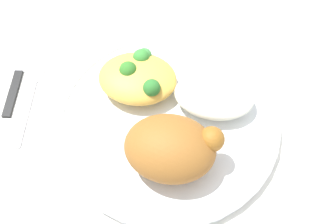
{
  "coord_description": "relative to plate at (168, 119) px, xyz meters",
  "views": [
    {
      "loc": [
        0.05,
        -0.27,
        0.47
      ],
      "look_at": [
        0.0,
        0.0,
        0.03
      ],
      "focal_mm": 42.22,
      "sensor_mm": 36.0,
      "label": 1
    }
  ],
  "objects": [
    {
      "name": "knife",
      "position": [
        -0.23,
        0.05,
        -0.01
      ],
      "size": [
        0.04,
        0.19,
        0.01
      ],
      "color": "black",
      "rests_on": "ground_plane"
    },
    {
      "name": "fork",
      "position": [
        -0.2,
        0.01,
        -0.01
      ],
      "size": [
        0.03,
        0.14,
        0.01
      ],
      "color": "silver",
      "rests_on": "ground_plane"
    },
    {
      "name": "mac_cheese_with_broccoli",
      "position": [
        -0.05,
        0.04,
        0.03
      ],
      "size": [
        0.11,
        0.09,
        0.04
      ],
      "color": "gold",
      "rests_on": "plate"
    },
    {
      "name": "rice_pile",
      "position": [
        0.06,
        0.03,
        0.03
      ],
      "size": [
        0.11,
        0.07,
        0.03
      ],
      "primitive_type": "ellipsoid",
      "color": "silver",
      "rests_on": "plate"
    },
    {
      "name": "plate",
      "position": [
        0.0,
        0.0,
        0.0
      ],
      "size": [
        0.3,
        0.3,
        0.02
      ],
      "color": "white",
      "rests_on": "ground_plane"
    },
    {
      "name": "ground_plane",
      "position": [
        0.0,
        0.0,
        -0.01
      ],
      "size": [
        2.0,
        2.0,
        0.0
      ],
      "primitive_type": "plane",
      "color": "silver"
    },
    {
      "name": "roasted_chicken",
      "position": [
        0.02,
        -0.06,
        0.04
      ],
      "size": [
        0.12,
        0.09,
        0.07
      ],
      "color": "brown",
      "rests_on": "plate"
    },
    {
      "name": "napkin",
      "position": [
        0.21,
        -0.07,
        -0.01
      ],
      "size": [
        0.11,
        0.15,
        0.0
      ],
      "primitive_type": "cube",
      "rotation": [
        0.0,
        0.0,
        0.23
      ],
      "color": "white",
      "rests_on": "ground_plane"
    }
  ]
}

